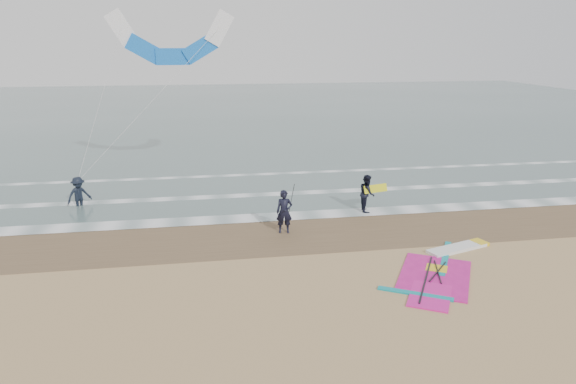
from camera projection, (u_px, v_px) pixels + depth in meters
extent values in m
plane|color=tan|center=(329.00, 296.00, 17.09)|extent=(120.00, 120.00, 0.00)
cube|color=#47605E|center=(235.00, 111.00, 62.51)|extent=(120.00, 80.00, 0.02)
cube|color=brown|center=(297.00, 233.00, 22.76)|extent=(120.00, 5.00, 0.01)
cube|color=white|center=(289.00, 216.00, 24.84)|extent=(120.00, 1.20, 0.02)
cube|color=white|center=(277.00, 194.00, 28.44)|extent=(120.00, 0.70, 0.02)
cube|color=white|center=(267.00, 174.00, 32.69)|extent=(120.00, 0.50, 0.01)
cube|color=white|center=(457.00, 248.00, 20.89)|extent=(2.79, 1.48, 0.13)
cube|color=yellow|center=(479.00, 243.00, 21.43)|extent=(0.67, 0.77, 0.14)
cube|color=#D71B8C|center=(435.00, 276.00, 18.54)|extent=(3.81, 4.21, 0.04)
cube|color=#D71B8C|center=(430.00, 296.00, 17.07)|extent=(2.11, 2.35, 0.05)
cube|color=#0C8C99|center=(445.00, 258.00, 20.04)|extent=(1.95, 3.13, 0.05)
cube|color=#0C8C99|center=(415.00, 294.00, 17.21)|extent=(2.29, 1.46, 0.05)
cube|color=yellow|center=(437.00, 269.00, 19.10)|extent=(0.99, 0.95, 0.06)
cylinder|color=black|center=(426.00, 278.00, 18.25)|extent=(2.01, 3.42, 0.07)
cylinder|color=black|center=(438.00, 271.00, 18.76)|extent=(1.34, 1.48, 0.04)
cylinder|color=black|center=(438.00, 271.00, 18.76)|extent=(0.65, 1.88, 0.04)
imported|color=black|center=(284.00, 212.00, 22.50)|extent=(0.76, 0.55, 1.94)
imported|color=black|center=(367.00, 193.00, 25.37)|extent=(0.83, 1.00, 1.87)
imported|color=black|center=(78.00, 189.00, 26.09)|extent=(1.42, 1.30, 1.91)
cylinder|color=black|center=(291.00, 202.00, 22.42)|extent=(0.17, 0.86, 1.82)
cube|color=yellow|center=(376.00, 189.00, 25.27)|extent=(1.30, 0.51, 0.39)
cube|color=white|center=(121.00, 28.00, 28.48)|extent=(1.77, 0.22, 2.12)
cube|color=blue|center=(144.00, 49.00, 28.99)|extent=(2.12, 0.24, 1.76)
cube|color=blue|center=(173.00, 57.00, 29.35)|extent=(1.90, 0.23, 0.94)
cube|color=blue|center=(200.00, 49.00, 29.47)|extent=(2.12, 0.24, 1.76)
cube|color=white|center=(219.00, 28.00, 29.33)|extent=(1.77, 0.22, 2.12)
cylinder|color=beige|center=(100.00, 101.00, 27.24)|extent=(2.19, 4.56, 7.58)
cylinder|color=beige|center=(153.00, 100.00, 27.66)|extent=(7.61, 4.56, 7.58)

